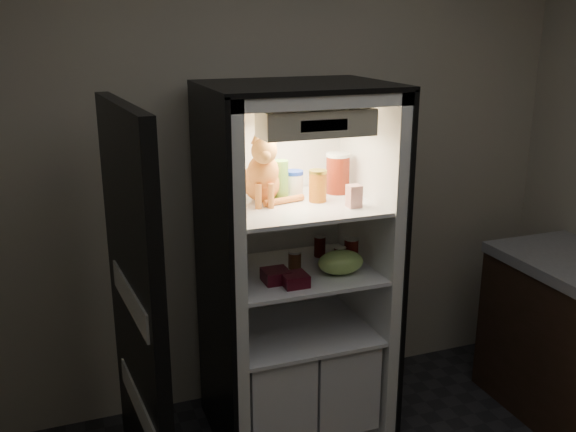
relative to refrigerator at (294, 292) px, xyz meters
name	(u,v)px	position (x,y,z in m)	size (l,w,h in m)	color
room_shell	(462,209)	(0.00, -1.38, 0.83)	(3.60, 3.60, 3.60)	white
refrigerator	(294,292)	(0.00, 0.00, 0.00)	(0.90, 0.72, 1.88)	white
fridge_door	(137,321)	(-0.85, -0.32, 0.12)	(0.13, 0.87, 1.85)	black
tabby_cat	(262,175)	(-0.16, 0.02, 0.64)	(0.31, 0.37, 0.37)	#C95419
parmesan_shaker	(281,181)	(-0.06, 0.02, 0.60)	(0.08, 0.08, 0.20)	#227F32
mayo_tub	(294,184)	(0.02, 0.07, 0.57)	(0.10, 0.10, 0.14)	white
salsa_jar	(318,186)	(0.10, -0.06, 0.58)	(0.09, 0.09, 0.16)	#9B0E0E
pepper_jar	(338,173)	(0.27, 0.06, 0.60)	(0.12, 0.12, 0.21)	maroon
cream_carton	(354,196)	(0.23, -0.21, 0.55)	(0.06, 0.06, 0.11)	white
soda_can_a	(320,246)	(0.18, 0.08, 0.21)	(0.06, 0.06, 0.11)	black
soda_can_b	(351,251)	(0.29, -0.08, 0.22)	(0.07, 0.07, 0.14)	black
soda_can_c	(340,258)	(0.20, -0.12, 0.21)	(0.06, 0.06, 0.12)	black
condiment_jar	(295,259)	(-0.01, -0.03, 0.20)	(0.07, 0.07, 0.09)	#502A17
grape_bag	(341,262)	(0.18, -0.18, 0.21)	(0.24, 0.17, 0.12)	#88BC57
berry_box_left	(276,276)	(-0.16, -0.17, 0.18)	(0.12, 0.12, 0.06)	#540E1C
berry_box_right	(295,280)	(-0.09, -0.25, 0.18)	(0.12, 0.12, 0.06)	#540E1C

